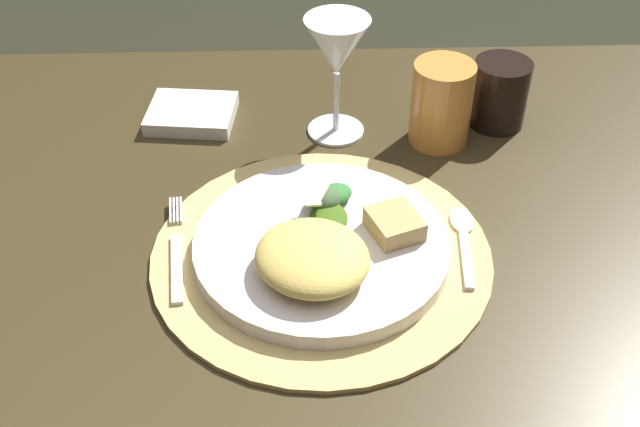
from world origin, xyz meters
TOP-DOWN VIEW (x-y plane):
  - dining_table at (0.00, 0.00)m, footprint 1.14×0.84m
  - placemat at (-0.08, -0.05)m, footprint 0.37×0.37m
  - dinner_plate at (-0.08, -0.05)m, footprint 0.28×0.28m
  - pasta_serving at (-0.09, -0.09)m, footprint 0.17×0.17m
  - salad_greens at (-0.07, -0.00)m, footprint 0.07×0.10m
  - bread_piece at (-0.00, -0.04)m, footprint 0.07×0.07m
  - fork at (-0.24, -0.04)m, footprint 0.03×0.17m
  - spoon at (0.08, -0.02)m, footprint 0.03×0.13m
  - napkin at (-0.25, 0.23)m, footprint 0.12×0.10m
  - wine_glass at (-0.05, 0.20)m, footprint 0.08×0.08m
  - amber_tumbler at (0.08, 0.17)m, footprint 0.08×0.08m
  - dark_tumbler at (0.16, 0.21)m, footprint 0.07×0.07m

SIDE VIEW (x-z plane):
  - dining_table at x=0.00m, z-range 0.18..0.93m
  - placemat at x=-0.08m, z-range 0.75..0.76m
  - fork at x=-0.24m, z-range 0.76..0.76m
  - spoon at x=0.08m, z-range 0.75..0.76m
  - napkin at x=-0.25m, z-range 0.75..0.77m
  - dinner_plate at x=-0.08m, z-range 0.76..0.77m
  - salad_greens at x=-0.07m, z-range 0.77..0.80m
  - bread_piece at x=0.00m, z-range 0.77..0.80m
  - pasta_serving at x=-0.09m, z-range 0.77..0.81m
  - dark_tumbler at x=0.16m, z-range 0.75..0.84m
  - amber_tumbler at x=0.08m, z-range 0.75..0.86m
  - wine_glass at x=-0.05m, z-range 0.79..0.95m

